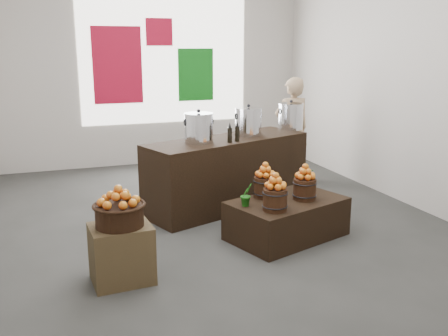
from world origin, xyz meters
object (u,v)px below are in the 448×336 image
object	(u,v)px
stock_pot_left	(199,129)
stock_pot_center	(248,122)
wicker_basket	(120,215)
crate	(122,254)
display_table	(287,218)
stock_pot_right	(291,117)
shopper	(292,129)
counter	(228,173)

from	to	relation	value
stock_pot_left	stock_pot_center	xyz separation A→B (m)	(0.83, 0.30, 0.00)
wicker_basket	stock_pot_center	world-z (taller)	stock_pot_center
crate	display_table	size ratio (longest dim) A/B	0.42
stock_pot_center	stock_pot_right	size ratio (longest dim) A/B	1.00
stock_pot_center	shopper	size ratio (longest dim) A/B	0.22
stock_pot_center	shopper	bearing A→B (deg)	39.57
stock_pot_left	stock_pot_right	xyz separation A→B (m)	(1.67, 0.61, 0.00)
counter	stock_pot_center	world-z (taller)	stock_pot_center
wicker_basket	counter	distance (m)	2.57
display_table	shopper	bearing A→B (deg)	43.90
stock_pot_right	shopper	bearing A→B (deg)	61.46
wicker_basket	display_table	bearing A→B (deg)	13.95
crate	counter	xyz separation A→B (m)	(1.77, 1.85, 0.21)
counter	stock_pot_center	distance (m)	0.79
crate	stock_pot_right	bearing A→B (deg)	37.66
counter	shopper	world-z (taller)	shopper
crate	display_table	xyz separation A→B (m)	(2.05, 0.51, -0.05)
display_table	stock_pot_center	world-z (taller)	stock_pot_center
wicker_basket	crate	bearing A→B (deg)	0.00
crate	stock_pot_left	distance (m)	2.31
display_table	counter	distance (m)	1.40
wicker_basket	display_table	world-z (taller)	wicker_basket
crate	stock_pot_center	bearing A→B (deg)	42.94
stock_pot_right	stock_pot_center	bearing A→B (deg)	-159.96
counter	stock_pot_center	xyz separation A→B (m)	(0.36, 0.13, 0.69)
stock_pot_right	display_table	bearing A→B (deg)	-117.34
display_table	stock_pot_right	bearing A→B (deg)	44.25
stock_pot_center	display_table	bearing A→B (deg)	-93.42
wicker_basket	stock_pot_right	size ratio (longest dim) A/B	1.22
wicker_basket	display_table	distance (m)	2.16
crate	wicker_basket	distance (m)	0.39
crate	stock_pot_left	bearing A→B (deg)	52.28
wicker_basket	stock_pot_left	xyz separation A→B (m)	(1.30, 1.68, 0.50)
crate	stock_pot_right	xyz separation A→B (m)	(2.97, 2.29, 0.90)
counter	stock_pot_center	size ratio (longest dim) A/B	6.47
wicker_basket	display_table	size ratio (longest dim) A/B	0.34
counter	stock_pot_left	world-z (taller)	stock_pot_left
crate	display_table	distance (m)	2.11
stock_pot_center	shopper	distance (m)	1.60
crate	counter	size ratio (longest dim) A/B	0.24
display_table	stock_pot_left	distance (m)	1.69
counter	shopper	xyz separation A→B (m)	(1.58, 1.14, 0.37)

